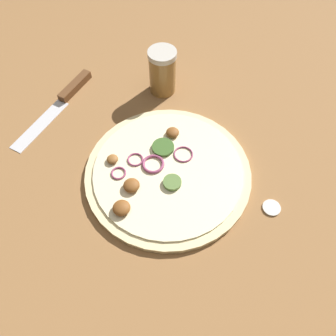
# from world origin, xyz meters

# --- Properties ---
(ground_plane) EXTENTS (3.00, 3.00, 0.00)m
(ground_plane) POSITION_xyz_m (0.00, 0.00, 0.00)
(ground_plane) COLOR olive
(pizza) EXTENTS (0.33, 0.33, 0.03)m
(pizza) POSITION_xyz_m (0.00, -0.00, 0.01)
(pizza) COLOR beige
(pizza) RESTS_ON ground_plane
(knife) EXTENTS (0.26, 0.11, 0.02)m
(knife) POSITION_xyz_m (0.03, -0.32, 0.01)
(knife) COLOR silver
(knife) RESTS_ON ground_plane
(spice_jar) EXTENTS (0.06, 0.06, 0.11)m
(spice_jar) POSITION_xyz_m (-0.15, -0.19, 0.05)
(spice_jar) COLOR olive
(spice_jar) RESTS_ON ground_plane
(loose_cap) EXTENTS (0.03, 0.03, 0.01)m
(loose_cap) POSITION_xyz_m (-0.09, 0.19, 0.00)
(loose_cap) COLOR beige
(loose_cap) RESTS_ON ground_plane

